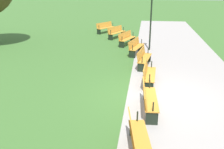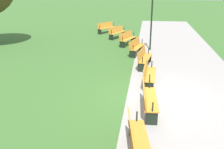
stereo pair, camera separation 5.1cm
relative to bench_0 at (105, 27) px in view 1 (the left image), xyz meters
name	(u,v)px [view 1 (the left image)]	position (x,y,z in m)	size (l,w,h in m)	color
ground_plane	(150,96)	(12.71, 3.82, -0.48)	(120.00, 120.00, 0.00)	#3D6B2D
path_paving	(193,98)	(12.71, 5.39, -0.48)	(41.24, 4.94, 0.01)	#A39E99
bench_0	(105,27)	(0.00, 0.00, 0.00)	(1.86, 1.44, 0.89)	orange
bench_1	(116,32)	(2.12, 1.22, 0.00)	(1.92, 1.29, 0.89)	orange
bench_2	(127,38)	(4.35, 2.20, 0.00)	(1.95, 1.13, 0.89)	orange
bench_3	(136,46)	(6.67, 2.96, 0.00)	(1.97, 0.95, 0.89)	orange
bench_4	(143,57)	(9.06, 3.46, 0.00)	(1.96, 0.77, 0.89)	orange
bench_5	(148,73)	(11.49, 3.72, 0.00)	(1.93, 0.57, 0.89)	orange
bench_6	(148,98)	(13.93, 3.72, 0.00)	(1.93, 0.57, 0.89)	orange
bench_7	(138,139)	(16.36, 3.46, 0.00)	(1.96, 0.77, 0.89)	orange
lamp_post	(151,10)	(5.53, 3.79, 2.06)	(0.32, 0.32, 3.59)	black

